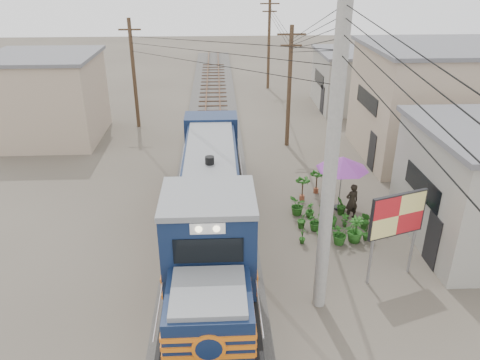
{
  "coord_description": "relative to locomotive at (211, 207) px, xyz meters",
  "views": [
    {
      "loc": [
        0.33,
        -12.48,
        10.15
      ],
      "look_at": [
        1.18,
        4.44,
        2.2
      ],
      "focal_mm": 35.0,
      "sensor_mm": 36.0,
      "label": 1
    }
  ],
  "objects": [
    {
      "name": "ground",
      "position": [
        0.0,
        -3.22,
        -1.68
      ],
      "size": [
        120.0,
        120.0,
        0.0
      ],
      "primitive_type": "plane",
      "color": "#473F35",
      "rests_on": "ground"
    },
    {
      "name": "ballast",
      "position": [
        0.0,
        6.78,
        -1.6
      ],
      "size": [
        3.6,
        70.0,
        0.16
      ],
      "primitive_type": "cube",
      "color": "#595651",
      "rests_on": "ground"
    },
    {
      "name": "track",
      "position": [
        0.0,
        6.78,
        -1.42
      ],
      "size": [
        1.15,
        70.0,
        0.12
      ],
      "color": "#51331E",
      "rests_on": "ground"
    },
    {
      "name": "locomotive",
      "position": [
        0.0,
        0.0,
        0.0
      ],
      "size": [
        2.83,
        15.41,
        3.82
      ],
      "color": "black",
      "rests_on": "ground"
    },
    {
      "name": "utility_pole_main",
      "position": [
        3.5,
        -3.72,
        3.32
      ],
      "size": [
        0.4,
        0.4,
        10.0
      ],
      "color": "#9E9B93",
      "rests_on": "ground"
    },
    {
      "name": "wooden_pole_mid",
      "position": [
        4.5,
        10.78,
        2.0
      ],
      "size": [
        1.6,
        0.24,
        7.0
      ],
      "color": "#4C3826",
      "rests_on": "ground"
    },
    {
      "name": "wooden_pole_far",
      "position": [
        4.8,
        24.78,
        2.25
      ],
      "size": [
        1.6,
        0.24,
        7.5
      ],
      "color": "#4C3826",
      "rests_on": "ground"
    },
    {
      "name": "wooden_pole_left",
      "position": [
        -5.0,
        14.78,
        2.0
      ],
      "size": [
        1.6,
        0.24,
        7.0
      ],
      "color": "#4C3826",
      "rests_on": "ground"
    },
    {
      "name": "power_lines",
      "position": [
        -0.14,
        5.27,
        5.88
      ],
      "size": [
        9.65,
        19.0,
        3.3
      ],
      "color": "black",
      "rests_on": "ground"
    },
    {
      "name": "shophouse_mid",
      "position": [
        12.5,
        8.78,
        1.43
      ],
      "size": [
        8.4,
        7.35,
        6.2
      ],
      "color": "tan",
      "rests_on": "ground"
    },
    {
      "name": "shophouse_back",
      "position": [
        11.0,
        18.78,
        0.43
      ],
      "size": [
        6.3,
        6.3,
        4.2
      ],
      "color": "gray",
      "rests_on": "ground"
    },
    {
      "name": "shophouse_left",
      "position": [
        -10.0,
        12.78,
        0.93
      ],
      "size": [
        6.3,
        6.3,
        5.2
      ],
      "color": "tan",
      "rests_on": "ground"
    },
    {
      "name": "billboard",
      "position": [
        6.23,
        -2.46,
        0.76
      ],
      "size": [
        2.06,
        0.81,
        3.31
      ],
      "rotation": [
        0.0,
        0.0,
        0.33
      ],
      "color": "#99999E",
      "rests_on": "ground"
    },
    {
      "name": "market_umbrella",
      "position": [
        5.7,
        2.64,
        0.55
      ],
      "size": [
        2.98,
        2.98,
        2.54
      ],
      "rotation": [
        0.0,
        0.0,
        -0.38
      ],
      "color": "black",
      "rests_on": "ground"
    },
    {
      "name": "vendor",
      "position": [
        6.01,
        1.77,
        -0.87
      ],
      "size": [
        0.67,
        0.53,
        1.63
      ],
      "primitive_type": "imported",
      "rotation": [
        0.0,
        0.0,
        3.4
      ],
      "color": "black",
      "rests_on": "ground"
    },
    {
      "name": "plant_nursery",
      "position": [
        4.83,
        0.89,
        -1.23
      ],
      "size": [
        3.23,
        3.24,
        1.09
      ],
      "color": "#225B1A",
      "rests_on": "ground"
    }
  ]
}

